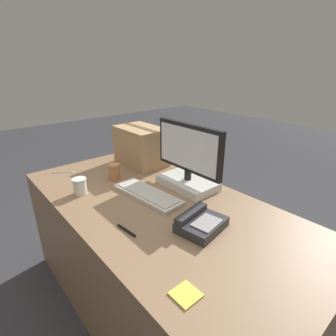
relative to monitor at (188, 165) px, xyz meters
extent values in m
plane|color=#38383D|center=(0.04, -0.27, -0.89)|extent=(12.00, 12.00, 0.00)
cube|color=#8C6B4C|center=(0.04, -0.27, -0.52)|extent=(1.80, 0.90, 0.74)
cube|color=white|center=(0.00, 0.00, -0.12)|extent=(0.36, 0.22, 0.05)
cylinder|color=black|center=(0.00, 0.00, -0.07)|extent=(0.04, 0.04, 0.06)
cube|color=black|center=(0.00, 0.00, 0.10)|extent=(0.50, 0.03, 0.29)
cube|color=white|center=(0.00, -0.02, 0.10)|extent=(0.46, 0.01, 0.24)
cube|color=beige|center=(-0.06, -0.27, -0.14)|extent=(0.47, 0.19, 0.02)
cube|color=#B7B2A8|center=(-0.06, -0.27, -0.12)|extent=(0.43, 0.15, 0.01)
cube|color=#2D2D33|center=(0.36, -0.27, -0.12)|extent=(0.20, 0.24, 0.05)
cube|color=#2D2D33|center=(0.31, -0.28, -0.09)|extent=(0.08, 0.21, 0.03)
cube|color=gray|center=(0.39, -0.26, -0.10)|extent=(0.12, 0.14, 0.01)
cylinder|color=#BC7547|center=(-0.39, -0.29, -0.10)|extent=(0.07, 0.07, 0.10)
cylinder|color=#BC7547|center=(-0.39, -0.29, -0.05)|extent=(0.08, 0.08, 0.01)
cylinder|color=white|center=(-0.34, -0.55, -0.10)|extent=(0.08, 0.08, 0.09)
cylinder|color=white|center=(-0.34, -0.55, -0.05)|extent=(0.08, 0.08, 0.01)
cube|color=#B2B2B7|center=(-0.73, -0.52, -0.14)|extent=(0.09, 0.11, 0.00)
ellipsoid|color=#B2B2B7|center=(-0.69, -0.45, -0.14)|extent=(0.04, 0.04, 0.00)
cube|color=tan|center=(-0.52, 0.02, -0.01)|extent=(0.38, 0.26, 0.28)
cube|color=brown|center=(-0.52, 0.02, 0.13)|extent=(0.38, 0.04, 0.00)
cylinder|color=black|center=(0.15, -0.54, -0.14)|extent=(0.13, 0.02, 0.01)
cube|color=#E5DB4C|center=(0.59, -0.58, -0.14)|extent=(0.09, 0.09, 0.01)
camera|label=1|loc=(1.04, -1.05, 0.57)|focal=28.00mm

